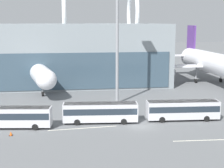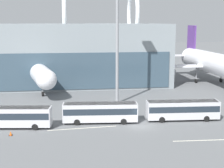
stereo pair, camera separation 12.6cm
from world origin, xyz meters
The scene contains 11 objects.
ground_plane centered at (0.00, 0.00, 0.00)m, with size 440.00×440.00×0.00m, color slate.
airliner_at_gate_near centered at (-20.13, 39.19, 4.66)m, with size 47.20×43.22×12.56m.
airliner_at_gate_far centered at (27.12, 35.83, 5.68)m, with size 39.84×39.85×15.45m.
shuttle_bus_0 centered at (-20.38, 1.87, 1.96)m, with size 12.48×4.04×3.34m.
shuttle_bus_1 centered at (-6.34, 2.80, 1.96)m, with size 12.42×3.54×3.34m.
shuttle_bus_2 centered at (7.70, 2.49, 1.96)m, with size 12.38×3.25×3.34m.
floodlight_mast centered at (-1.53, 16.18, 16.65)m, with size 2.26×2.26×27.70m.
lane_stripe_0 centered at (8.18, -7.72, 0.00)m, with size 10.58×0.25×0.01m, color silver.
lane_stripe_3 centered at (-9.43, 0.20, 0.00)m, with size 10.90×0.25×0.01m, color silver.
lane_stripe_5 centered at (7.73, 3.14, 0.00)m, with size 11.51×0.25×0.01m, color silver.
traffic_cone_2 centered at (-20.11, -1.87, 0.30)m, with size 0.57×0.57×0.63m.
Camera 1 is at (-11.81, -51.88, 16.55)m, focal length 55.00 mm.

